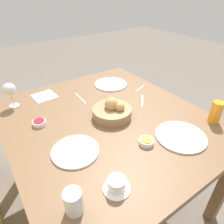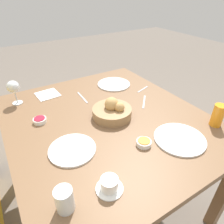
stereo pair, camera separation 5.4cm
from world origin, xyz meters
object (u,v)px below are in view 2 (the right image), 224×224
at_px(jam_bowl_berry, 40,120).
at_px(napkin, 48,94).
at_px(plate_near_left, 180,139).
at_px(plate_far_center, 72,149).
at_px(coffee_cup, 109,185).
at_px(knife_silver, 144,102).
at_px(plate_near_right, 114,84).
at_px(juice_glass, 218,115).
at_px(fork_silver, 82,97).
at_px(spoon_coffee, 143,89).
at_px(wine_glass, 13,88).
at_px(bread_basket, 112,111).
at_px(water_tumbler, 64,200).
at_px(jam_bowl_honey, 144,143).

relative_size(jam_bowl_berry, napkin, 0.46).
bearing_deg(plate_near_left, napkin, 27.56).
relative_size(plate_far_center, jam_bowl_berry, 3.06).
xyz_separation_m(coffee_cup, knife_silver, (0.45, -0.53, -0.02)).
height_order(plate_near_right, jam_bowl_berry, jam_bowl_berry).
xyz_separation_m(coffee_cup, jam_bowl_berry, (0.57, 0.11, -0.01)).
distance_m(coffee_cup, knife_silver, 0.70).
relative_size(juice_glass, jam_bowl_berry, 1.73).
xyz_separation_m(plate_far_center, fork_silver, (0.44, -0.25, -0.00)).
relative_size(coffee_cup, spoon_coffee, 0.85).
bearing_deg(knife_silver, fork_silver, 50.67).
bearing_deg(plate_far_center, wine_glass, 13.17).
bearing_deg(knife_silver, bread_basket, 97.23).
bearing_deg(wine_glass, plate_near_left, -142.07).
height_order(water_tumbler, wine_glass, wine_glass).
bearing_deg(plate_far_center, napkin, -5.73).
distance_m(plate_far_center, jam_bowl_honey, 0.34).
height_order(bread_basket, plate_near_right, bread_basket).
relative_size(plate_near_left, spoon_coffee, 2.04).
bearing_deg(jam_bowl_honey, spoon_coffee, -38.43).
bearing_deg(knife_silver, jam_bowl_honey, 140.57).
bearing_deg(bread_basket, jam_bowl_berry, 66.84).
distance_m(bread_basket, plate_near_left, 0.40).
relative_size(plate_near_right, juice_glass, 1.97).
relative_size(wine_glass, fork_silver, 0.92).
height_order(plate_far_center, water_tumbler, water_tumbler).
bearing_deg(jam_bowl_berry, spoon_coffee, -88.54).
bearing_deg(fork_silver, wine_glass, 68.68).
bearing_deg(coffee_cup, plate_near_right, -32.95).
relative_size(bread_basket, plate_near_right, 0.92).
relative_size(bread_basket, knife_silver, 1.72).
xyz_separation_m(plate_far_center, napkin, (0.61, -0.06, -0.00)).
bearing_deg(jam_bowl_honey, knife_silver, -39.43).
bearing_deg(plate_near_right, water_tumbler, 138.62).
height_order(juice_glass, fork_silver, juice_glass).
relative_size(juice_glass, knife_silver, 0.95).
bearing_deg(coffee_cup, fork_silver, -16.49).
bearing_deg(jam_bowl_berry, wine_glass, 13.50).
distance_m(juice_glass, knife_silver, 0.44).
xyz_separation_m(juice_glass, water_tumbler, (-0.03, 0.87, -0.01)).
relative_size(wine_glass, knife_silver, 1.18).
relative_size(juice_glass, spoon_coffee, 1.01).
bearing_deg(jam_bowl_berry, napkin, -23.34).
xyz_separation_m(juice_glass, spoon_coffee, (0.55, 0.07, -0.06)).
height_order(wine_glass, knife_silver, wine_glass).
xyz_separation_m(wine_glass, spoon_coffee, (-0.27, -0.82, -0.11)).
relative_size(plate_near_right, napkin, 1.58).
bearing_deg(jam_bowl_honey, napkin, 18.26).
height_order(plate_near_left, coffee_cup, coffee_cup).
xyz_separation_m(water_tumbler, knife_silver, (0.43, -0.70, -0.05)).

